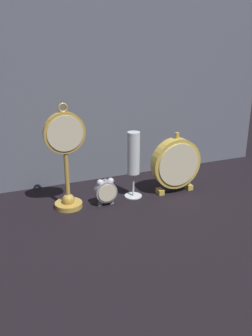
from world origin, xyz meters
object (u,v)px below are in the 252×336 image
alarm_clock_twin_bell (106,190)px  champagne_flute (133,158)px  pocket_watch_on_stand (66,160)px  mantel_clock_silver (176,164)px

alarm_clock_twin_bell → champagne_flute: champagne_flute is taller
pocket_watch_on_stand → alarm_clock_twin_bell: bearing=-13.6°
alarm_clock_twin_bell → champagne_flute: size_ratio=0.40×
pocket_watch_on_stand → champagne_flute: (0.23, -0.00, -0.02)m
pocket_watch_on_stand → alarm_clock_twin_bell: (0.12, -0.03, -0.11)m
alarm_clock_twin_bell → champagne_flute: 0.14m
pocket_watch_on_stand → champagne_flute: pocket_watch_on_stand is taller
champagne_flute → alarm_clock_twin_bell: bearing=-166.7°
mantel_clock_silver → champagne_flute: 0.16m
champagne_flute → pocket_watch_on_stand: bearing=179.3°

